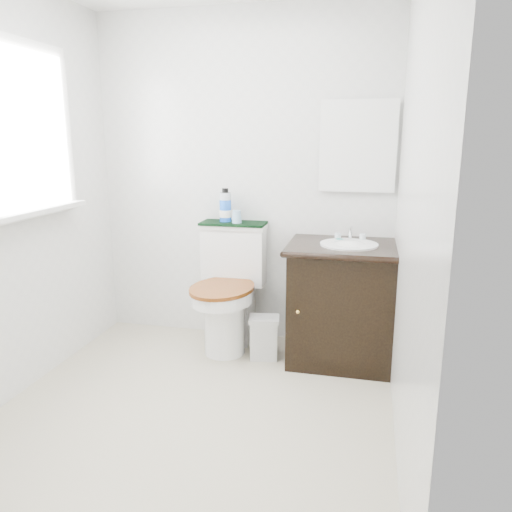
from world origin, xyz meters
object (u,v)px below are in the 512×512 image
at_px(vanity, 342,300).
at_px(mouthwash_bottle, 225,206).
at_px(toilet, 230,295).
at_px(cup, 237,217).
at_px(trash_bin, 264,337).

relative_size(vanity, mouthwash_bottle, 3.79).
relative_size(toilet, cup, 9.81).
relative_size(vanity, cup, 10.14).
distance_m(trash_bin, mouthwash_bottle, 0.98).
height_order(toilet, trash_bin, toilet).
bearing_deg(vanity, toilet, 175.82).
xyz_separation_m(trash_bin, mouthwash_bottle, (-0.36, 0.31, 0.87)).
distance_m(toilet, cup, 0.58).
bearing_deg(cup, trash_bin, -45.30).
distance_m(vanity, trash_bin, 0.60).
relative_size(trash_bin, mouthwash_bottle, 1.24).
xyz_separation_m(trash_bin, cup, (-0.26, 0.26, 0.80)).
bearing_deg(toilet, mouthwash_bottle, 114.29).
distance_m(toilet, trash_bin, 0.41).
height_order(toilet, vanity, vanity).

